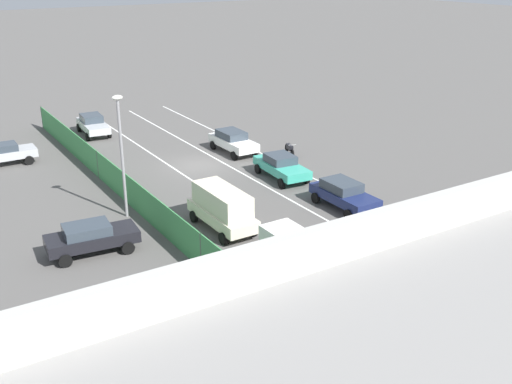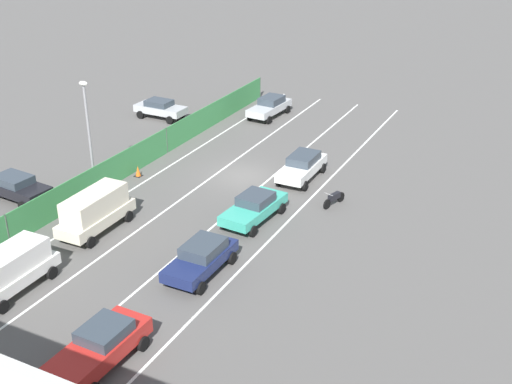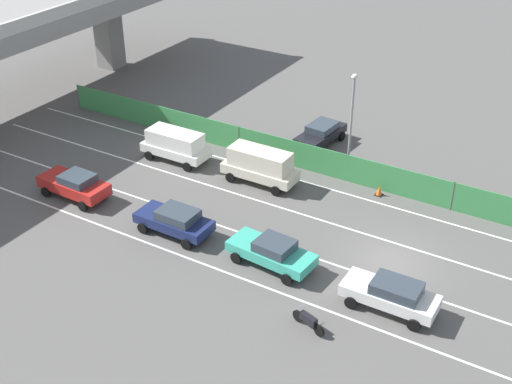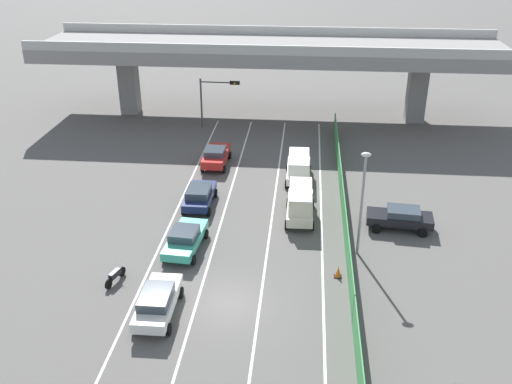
% 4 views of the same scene
% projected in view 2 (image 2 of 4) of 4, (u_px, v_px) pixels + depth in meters
% --- Properties ---
extents(ground_plane, '(300.00, 300.00, 0.00)m').
position_uv_depth(ground_plane, '(243.00, 176.00, 42.81)').
color(ground_plane, '#565451').
extents(lane_line_left_edge, '(0.14, 48.52, 0.01)m').
position_uv_depth(lane_line_left_edge, '(275.00, 235.00, 35.62)').
color(lane_line_left_edge, silver).
rests_on(lane_line_left_edge, ground).
extents(lane_line_mid_left, '(0.14, 48.52, 0.01)m').
position_uv_depth(lane_line_mid_left, '(219.00, 221.00, 37.05)').
color(lane_line_mid_left, silver).
rests_on(lane_line_mid_left, ground).
extents(lane_line_mid_right, '(0.14, 48.52, 0.01)m').
position_uv_depth(lane_line_mid_right, '(168.00, 209.00, 38.47)').
color(lane_line_mid_right, silver).
rests_on(lane_line_mid_right, ground).
extents(lane_line_right_edge, '(0.14, 48.52, 0.01)m').
position_uv_depth(lane_line_right_edge, '(120.00, 197.00, 39.89)').
color(lane_line_right_edge, silver).
rests_on(lane_line_right_edge, ground).
extents(green_fence, '(0.10, 44.62, 1.86)m').
position_uv_depth(green_fence, '(99.00, 179.00, 40.11)').
color(green_fence, '#3D8E4C').
rests_on(green_fence, ground).
extents(car_sedan_navy, '(2.06, 4.45, 1.58)m').
position_uv_depth(car_sedan_navy, '(201.00, 257.00, 31.78)').
color(car_sedan_navy, navy).
rests_on(car_sedan_navy, ground).
extents(car_sedan_red, '(2.13, 4.58, 1.65)m').
position_uv_depth(car_sedan_red, '(100.00, 345.00, 25.65)').
color(car_sedan_red, red).
rests_on(car_sedan_red, ground).
extents(car_taxi_teal, '(2.34, 4.80, 1.56)m').
position_uv_depth(car_taxi_teal, '(254.00, 207.00, 36.80)').
color(car_taxi_teal, teal).
rests_on(car_taxi_teal, ground).
extents(car_hatchback_white, '(2.02, 4.61, 1.61)m').
position_uv_depth(car_hatchback_white, '(302.00, 166.00, 42.05)').
color(car_hatchback_white, silver).
rests_on(car_hatchback_white, ground).
extents(car_van_cream, '(2.02, 4.86, 2.29)m').
position_uv_depth(car_van_cream, '(95.00, 210.00, 35.52)').
color(car_van_cream, beige).
rests_on(car_van_cream, ground).
extents(car_sedan_silver, '(2.22, 4.74, 1.60)m').
position_uv_depth(car_sedan_silver, '(270.00, 106.00, 53.40)').
color(car_sedan_silver, '#B7BABC').
rests_on(car_sedan_silver, ground).
extents(car_van_white, '(2.10, 4.64, 2.10)m').
position_uv_depth(car_van_white, '(10.00, 268.00, 30.28)').
color(car_van_white, silver).
rests_on(car_van_white, ground).
extents(motorcycle, '(0.78, 1.90, 0.93)m').
position_uv_depth(motorcycle, '(334.00, 198.00, 38.71)').
color(motorcycle, black).
rests_on(motorcycle, ground).
extents(parked_wagon_silver, '(4.25, 1.96, 1.51)m').
position_uv_depth(parked_wagon_silver, '(160.00, 108.00, 53.01)').
color(parked_wagon_silver, '#B2B5B7').
rests_on(parked_wagon_silver, ground).
extents(parked_sedan_dark, '(4.55, 2.32, 1.54)m').
position_uv_depth(parked_sedan_dark, '(16.00, 186.00, 39.21)').
color(parked_sedan_dark, black).
rests_on(parked_sedan_dark, ground).
extents(street_lamp, '(0.60, 0.36, 6.90)m').
position_uv_depth(street_lamp, '(88.00, 125.00, 39.31)').
color(street_lamp, gray).
rests_on(street_lamp, ground).
extents(traffic_cone, '(0.47, 0.47, 0.71)m').
position_uv_depth(traffic_cone, '(138.00, 171.00, 42.64)').
color(traffic_cone, orange).
rests_on(traffic_cone, ground).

